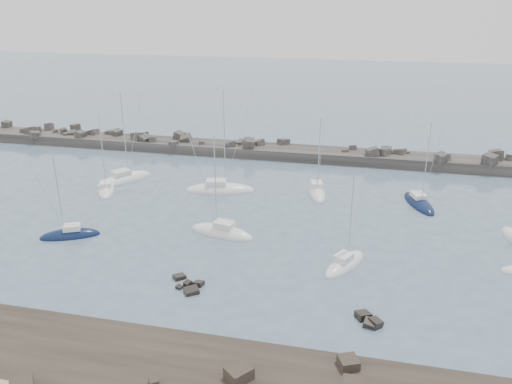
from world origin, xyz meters
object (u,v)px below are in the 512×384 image
sailboat_2 (70,236)px  sailboat_7 (345,264)px  sailboat_5 (222,233)px  sailboat_6 (317,193)px  sailboat_4 (220,190)px  sailboat_3 (124,180)px  sailboat_8 (419,204)px  sailboat_1 (106,189)px

sailboat_2 → sailboat_7: bearing=0.5°
sailboat_5 → sailboat_6: size_ratio=1.07×
sailboat_4 → sailboat_5: (4.56, -14.40, 0.01)m
sailboat_2 → sailboat_3: sailboat_3 is taller
sailboat_5 → sailboat_7: bearing=-16.4°
sailboat_4 → sailboat_8: (29.45, 1.11, -0.01)m
sailboat_6 → sailboat_1: bearing=-169.7°
sailboat_2 → sailboat_4: sailboat_4 is taller
sailboat_4 → sailboat_8: sailboat_4 is taller
sailboat_3 → sailboat_6: (31.17, 1.15, 0.00)m
sailboat_1 → sailboat_6: bearing=10.3°
sailboat_7 → sailboat_2: bearing=-179.5°
sailboat_6 → sailboat_7: (5.47, -21.18, -0.02)m
sailboat_1 → sailboat_7: size_ratio=1.08×
sailboat_1 → sailboat_5: bearing=-26.4°
sailboat_1 → sailboat_3: bearing=81.6°
sailboat_3 → sailboat_6: 31.19m
sailboat_4 → sailboat_6: 14.80m
sailboat_1 → sailboat_5: size_ratio=0.91×
sailboat_6 → sailboat_8: size_ratio=0.96×
sailboat_5 → sailboat_7: size_ratio=1.18×
sailboat_2 → sailboat_3: size_ratio=0.76×
sailboat_4 → sailboat_7: 27.66m
sailboat_4 → sailboat_5: 15.11m
sailboat_3 → sailboat_6: sailboat_3 is taller
sailboat_4 → sailboat_8: 29.47m
sailboat_6 → sailboat_7: sailboat_6 is taller
sailboat_8 → sailboat_5: bearing=-148.1°
sailboat_3 → sailboat_5: size_ratio=1.12×
sailboat_2 → sailboat_4: bearing=54.7°
sailboat_3 → sailboat_4: sailboat_4 is taller
sailboat_3 → sailboat_4: 16.56m
sailboat_7 → sailboat_4: bearing=136.6°
sailboat_1 → sailboat_8: bearing=5.8°
sailboat_3 → sailboat_7: size_ratio=1.32×
sailboat_1 → sailboat_6: 32.38m
sailboat_5 → sailboat_6: 19.42m
sailboat_2 → sailboat_8: (43.11, 20.38, -0.01)m
sailboat_3 → sailboat_6: bearing=2.1°
sailboat_4 → sailboat_5: bearing=-72.5°
sailboat_3 → sailboat_6: size_ratio=1.19×
sailboat_3 → sailboat_8: (45.98, 0.07, -0.02)m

